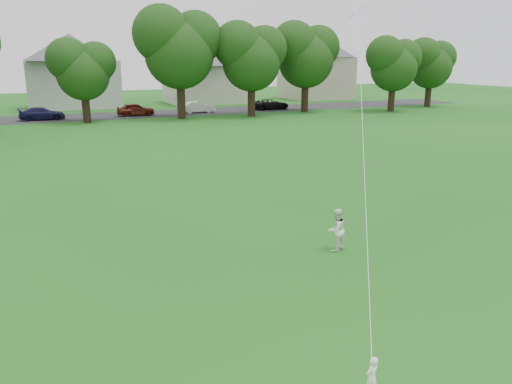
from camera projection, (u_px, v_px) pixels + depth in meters
name	position (u px, v px, depth m)	size (l,w,h in m)	color
ground	(260.00, 309.00, 11.86)	(160.00, 160.00, 0.00)	#135415
street	(84.00, 117.00, 48.90)	(90.00, 7.00, 0.01)	#2D2D30
toddler	(372.00, 378.00, 8.67)	(0.30, 0.20, 0.82)	white
older_boy	(336.00, 230.00, 15.26)	(0.65, 0.51, 1.34)	white
kite	(363.00, 128.00, 13.16)	(3.54, 5.24, 13.24)	white
tree_row	(53.00, 46.00, 41.13)	(82.33, 9.51, 11.61)	black
parked_cars	(45.00, 113.00, 46.47)	(54.30, 2.13, 1.29)	black
house_row	(72.00, 62.00, 56.41)	(76.00, 14.23, 10.60)	beige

